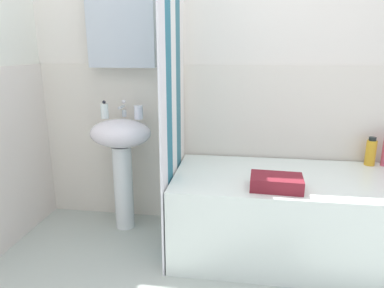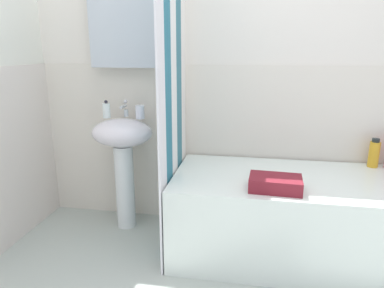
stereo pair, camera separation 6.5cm
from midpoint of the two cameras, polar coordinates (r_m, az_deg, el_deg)
The scene contains 9 objects.
wall_back_tiled at distance 2.56m, azimuth 6.63°, elevation 11.28°, with size 3.60×0.18×2.40m.
sink at distance 2.58m, azimuth -12.09°, elevation -0.90°, with size 0.44×0.34×0.83m.
faucet at distance 2.59m, azimuth -11.82°, elevation 5.60°, with size 0.03×0.12×0.12m.
soap_dispenser at distance 2.59m, azimuth -14.71°, elevation 5.25°, with size 0.05×0.05×0.13m.
toothbrush_cup at distance 2.51m, azimuth -9.42°, elevation 5.10°, with size 0.06×0.06×0.09m, color silver.
bathtub at distance 2.40m, azimuth 14.90°, elevation -11.09°, with size 1.50×0.75×0.53m, color white.
shower_curtain at distance 2.21m, azimuth -3.92°, elevation 7.12°, with size 0.01×0.75×2.00m.
body_wash_bottle at distance 2.68m, azimuth 26.39°, elevation -1.17°, with size 0.07×0.07×0.20m.
towel_folded at distance 2.06m, azimuth 12.63°, elevation -6.11°, with size 0.29×0.19×0.08m, color maroon.
Camera 1 is at (-0.01, -1.30, 1.31)m, focal length 32.87 mm.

